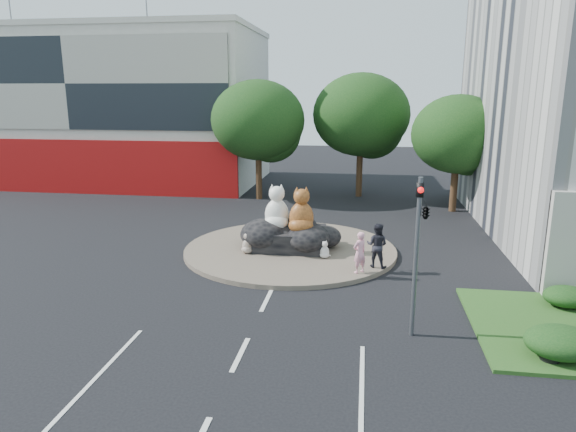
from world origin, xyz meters
name	(u,v)px	position (x,y,z in m)	size (l,w,h in m)	color
ground	(240,355)	(0.00, 0.00, 0.00)	(120.00, 120.00, 0.00)	black
roundabout_island	(290,249)	(0.00, 10.00, 0.10)	(10.00, 10.00, 0.20)	brown
rock_plinth	(290,238)	(0.00, 10.00, 0.65)	(3.20, 2.60, 0.90)	black
shophouse_block	(108,107)	(-18.00, 27.91, 6.18)	(25.20, 12.30, 17.40)	silver
tree_left	(259,124)	(-3.93, 22.06, 5.25)	(6.46, 6.46, 8.27)	#382314
tree_mid	(362,119)	(3.07, 24.06, 5.56)	(6.84, 6.84, 8.76)	#382314
tree_right	(459,138)	(9.07, 20.06, 4.63)	(5.70, 5.70, 7.30)	#382314
hedge_near_green	(561,342)	(9.00, 1.00, 0.57)	(2.00, 1.60, 0.90)	#113512
hedge_back_green	(567,297)	(10.50, 4.80, 0.48)	(1.60, 1.28, 0.72)	#113512
traffic_light	(421,223)	(5.10, 2.00, 3.62)	(0.44, 1.24, 5.00)	#595B60
cat_white	(277,207)	(-0.63, 9.94, 2.18)	(1.30, 1.13, 2.17)	white
cat_tabby	(302,210)	(0.59, 9.53, 2.17)	(1.29, 1.12, 2.15)	#BB5027
kitten_calico	(247,242)	(-1.82, 8.89, 0.70)	(0.60, 0.52, 1.01)	silver
kitten_white	(325,249)	(1.74, 8.70, 0.60)	(0.48, 0.41, 0.80)	silver
pedestrian_pink	(360,252)	(3.29, 6.96, 1.07)	(0.63, 0.41, 1.73)	pink
pedestrian_dark	(377,245)	(4.00, 7.80, 1.15)	(0.92, 0.72, 1.90)	black
parked_car	(114,183)	(-15.36, 22.78, 0.72)	(1.52, 4.35, 1.43)	#ABACB3
litter_bin	(551,349)	(8.69, 0.81, 0.44)	(0.54, 0.54, 0.63)	black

